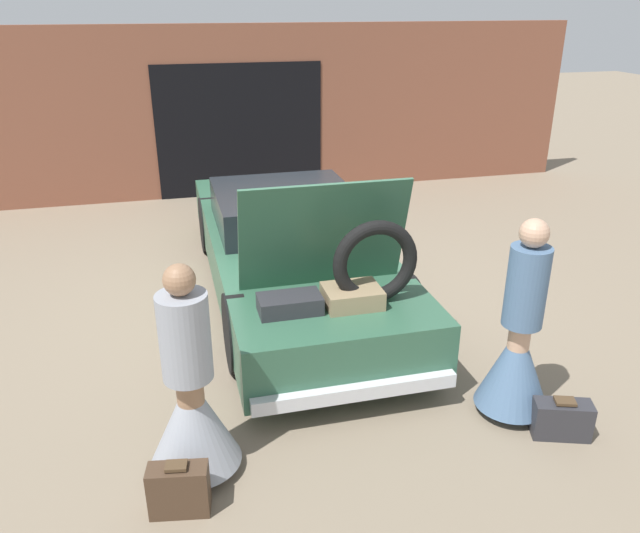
{
  "coord_description": "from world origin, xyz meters",
  "views": [
    {
      "loc": [
        -1.3,
        -6.48,
        3.15
      ],
      "look_at": [
        0.0,
        -1.37,
        0.88
      ],
      "focal_mm": 35.0,
      "sensor_mm": 36.0,
      "label": 1
    }
  ],
  "objects_px": {
    "car": "(291,248)",
    "person_left": "(191,403)",
    "suitcase_beside_left_person": "(179,490)",
    "suitcase_beside_right_person": "(562,419)",
    "person_right": "(518,348)"
  },
  "relations": [
    {
      "from": "car",
      "to": "person_left",
      "type": "distance_m",
      "value": 3.04
    },
    {
      "from": "suitcase_beside_left_person",
      "to": "car",
      "type": "bearing_deg",
      "value": 65.83
    },
    {
      "from": "person_left",
      "to": "suitcase_beside_right_person",
      "type": "distance_m",
      "value": 2.83
    },
    {
      "from": "car",
      "to": "person_right",
      "type": "distance_m",
      "value": 2.99
    },
    {
      "from": "person_left",
      "to": "suitcase_beside_left_person",
      "type": "xyz_separation_m",
      "value": [
        -0.14,
        -0.4,
        -0.39
      ]
    },
    {
      "from": "person_right",
      "to": "suitcase_beside_right_person",
      "type": "bearing_deg",
      "value": -138.39
    },
    {
      "from": "person_left",
      "to": "person_right",
      "type": "distance_m",
      "value": 2.56
    },
    {
      "from": "suitcase_beside_left_person",
      "to": "suitcase_beside_right_person",
      "type": "height_order",
      "value": "suitcase_beside_left_person"
    },
    {
      "from": "car",
      "to": "person_left",
      "type": "height_order",
      "value": "car"
    },
    {
      "from": "person_left",
      "to": "suitcase_beside_right_person",
      "type": "relative_size",
      "value": 3.41
    },
    {
      "from": "person_left",
      "to": "car",
      "type": "bearing_deg",
      "value": 149.33
    },
    {
      "from": "car",
      "to": "person_left",
      "type": "relative_size",
      "value": 3.13
    },
    {
      "from": "suitcase_beside_right_person",
      "to": "suitcase_beside_left_person",
      "type": "bearing_deg",
      "value": -178.57
    },
    {
      "from": "car",
      "to": "person_right",
      "type": "height_order",
      "value": "car"
    },
    {
      "from": "person_left",
      "to": "suitcase_beside_left_person",
      "type": "height_order",
      "value": "person_left"
    }
  ]
}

